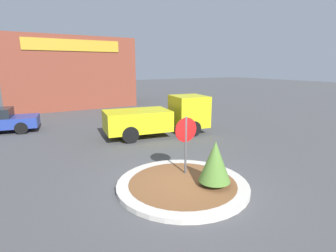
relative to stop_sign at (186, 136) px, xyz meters
name	(u,v)px	position (x,y,z in m)	size (l,w,h in m)	color
ground_plane	(182,187)	(-0.49, -0.57, -1.44)	(120.00, 120.00, 0.00)	#474749
traffic_island	(182,185)	(-0.49, -0.57, -1.37)	(4.07, 4.07, 0.14)	#BCB7AD
stop_sign	(186,136)	(0.00, 0.00, 0.00)	(0.81, 0.07, 2.07)	#4C4C51
island_shrub	(215,161)	(0.24, -1.21, -0.53)	(0.96, 0.96, 1.38)	brown
utility_truck	(161,116)	(1.99, 5.31, -0.42)	(5.75, 2.75, 2.06)	gold
storefront_building	(69,73)	(-0.22, 18.88, 1.61)	(10.67, 6.07, 6.10)	brown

